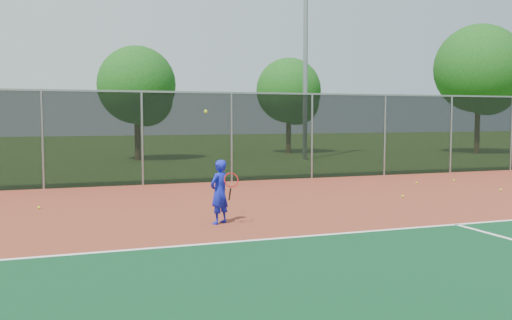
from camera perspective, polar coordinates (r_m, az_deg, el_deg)
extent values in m
plane|color=#2C4E16|center=(8.90, 21.58, -10.48)|extent=(120.00, 120.00, 0.00)
cube|color=brown|center=(10.43, 14.25, -8.06)|extent=(30.00, 20.00, 0.02)
cube|color=white|center=(12.39, 19.38, -6.10)|extent=(22.00, 0.10, 0.00)
cube|color=black|center=(19.31, -2.47, 2.29)|extent=(30.00, 0.04, 3.00)
cube|color=gray|center=(19.31, -2.48, 6.74)|extent=(30.00, 0.06, 0.06)
imported|color=#131DB8|center=(11.75, -3.69, -3.20)|extent=(0.58, 0.53, 1.32)
cylinder|color=black|center=(11.56, -2.63, -3.43)|extent=(0.03, 0.15, 0.27)
torus|color=#A51414|center=(11.43, -2.49, -2.01)|extent=(0.30, 0.13, 0.29)
sphere|color=#B9D919|center=(11.68, -5.05, 4.86)|extent=(0.07, 0.07, 0.07)
sphere|color=#B9D919|center=(20.50, 19.17, -1.94)|extent=(0.07, 0.07, 0.07)
sphere|color=#B9D919|center=(14.63, -20.88, -4.46)|extent=(0.07, 0.07, 0.07)
sphere|color=#B9D919|center=(16.09, 14.46, -3.52)|extent=(0.07, 0.07, 0.07)
sphere|color=#B9D919|center=(19.40, 15.76, -2.20)|extent=(0.07, 0.07, 0.07)
sphere|color=#B9D919|center=(18.41, 23.28, -2.75)|extent=(0.07, 0.07, 0.07)
cylinder|color=gray|center=(29.51, 4.98, 12.15)|extent=(0.24, 0.24, 12.43)
cylinder|color=#372714|center=(29.33, -11.76, 2.11)|extent=(0.30, 0.30, 2.20)
sphere|color=#134612|center=(29.35, -11.85, 7.36)|extent=(3.91, 3.91, 3.91)
sphere|color=#134612|center=(29.08, -10.96, 5.95)|extent=(2.69, 2.69, 2.69)
cylinder|color=#372714|center=(34.33, 3.28, 2.51)|extent=(0.30, 0.30, 2.19)
sphere|color=#134612|center=(34.34, 3.30, 6.97)|extent=(3.88, 3.88, 3.88)
sphere|color=#134612|center=(34.20, 4.11, 5.75)|extent=(2.67, 2.67, 2.67)
cylinder|color=#372714|center=(36.29, 21.24, 2.90)|extent=(0.30, 0.30, 2.92)
sphere|color=#134612|center=(36.39, 21.40, 8.52)|extent=(5.19, 5.19, 5.19)
sphere|color=#134612|center=(36.36, 22.15, 6.96)|extent=(3.57, 3.57, 3.57)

